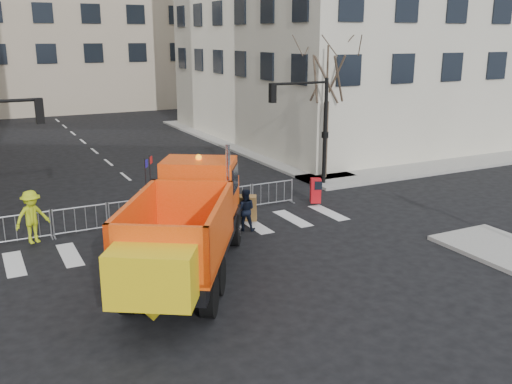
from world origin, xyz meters
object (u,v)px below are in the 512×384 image
cop_a (192,212)px  newspaper_box (316,190)px  cop_b (245,210)px  worker (32,217)px  cop_c (218,206)px  plow_truck (187,224)px

cop_a → newspaper_box: size_ratio=1.48×
cop_b → worker: 7.80m
cop_b → cop_c: bearing=-22.0°
plow_truck → worker: size_ratio=5.24×
plow_truck → cop_b: bearing=-15.5°
plow_truck → cop_b: size_ratio=6.16×
cop_c → newspaper_box: (5.01, 0.61, -0.14)m
cop_b → newspaper_box: size_ratio=1.50×
newspaper_box → cop_a: bearing=-148.1°
worker → cop_c: bearing=-26.0°
plow_truck → newspaper_box: bearing=-26.2°
plow_truck → cop_c: plow_truck is taller
cop_c → cop_b: bearing=100.0°
cop_a → worker: size_ratio=0.84×
cop_c → worker: worker is taller
cop_b → worker: size_ratio=0.85×
cop_b → cop_c: 1.21m
cop_b → newspaper_box: bearing=-128.9°
plow_truck → newspaper_box: (7.87, 4.85, -1.08)m
cop_a → cop_b: size_ratio=0.98×
plow_truck → cop_a: bearing=9.5°
cop_b → newspaper_box: 4.56m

